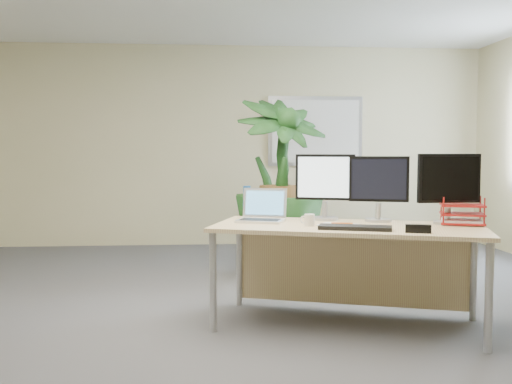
{
  "coord_description": "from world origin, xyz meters",
  "views": [
    {
      "loc": [
        -0.23,
        -3.78,
        1.26
      ],
      "look_at": [
        0.1,
        0.35,
        0.97
      ],
      "focal_mm": 40.0,
      "sensor_mm": 36.0,
      "label": 1
    }
  ],
  "objects": [
    {
      "name": "back_wall",
      "position": [
        0.0,
        4.0,
        1.35
      ],
      "size": [
        7.0,
        0.04,
        2.7
      ],
      "primitive_type": "cube",
      "color": "#C9C18E",
      "rests_on": "floor"
    },
    {
      "name": "floor_plant",
      "position": [
        0.46,
        2.0,
        0.75
      ],
      "size": [
        1.12,
        1.12,
        1.5
      ],
      "primitive_type": "imported",
      "rotation": [
        0.0,
        0.0,
        0.44
      ],
      "color": "#143312",
      "rests_on": "floor"
    },
    {
      "name": "whiteboard",
      "position": [
        1.2,
        3.97,
        1.55
      ],
      "size": [
        1.3,
        0.04,
        0.95
      ],
      "color": "silver",
      "rests_on": "back_wall"
    },
    {
      "name": "monitor_dark",
      "position": [
        1.5,
        0.24,
        1.03
      ],
      "size": [
        0.46,
        0.21,
        0.52
      ],
      "color": "#B3B3B8",
      "rests_on": "desk"
    },
    {
      "name": "yellow_highlighter",
      "position": [
        0.93,
        0.11,
        0.74
      ],
      "size": [
        0.13,
        0.05,
        0.02
      ],
      "primitive_type": "cylinder",
      "rotation": [
        0.0,
        1.57,
        -0.25
      ],
      "color": "yellow",
      "rests_on": "desk"
    },
    {
      "name": "orange_pen",
      "position": [
        0.71,
        0.22,
        0.75
      ],
      "size": [
        0.15,
        0.03,
        0.01
      ],
      "primitive_type": "cylinder",
      "rotation": [
        0.0,
        1.57,
        -0.15
      ],
      "color": "#D35F17",
      "rests_on": "spiral_notebook"
    },
    {
      "name": "desk",
      "position": [
        0.79,
        0.33,
        0.58
      ],
      "size": [
        2.07,
        1.36,
        0.74
      ],
      "color": "tan",
      "rests_on": "floor"
    },
    {
      "name": "letter_tray",
      "position": [
        1.59,
        0.21,
        0.8
      ],
      "size": [
        0.36,
        0.31,
        0.14
      ],
      "color": "#AD1715",
      "rests_on": "desk"
    },
    {
      "name": "water_bottle",
      "position": [
        0.06,
        0.79,
        0.86
      ],
      "size": [
        0.07,
        0.07,
        0.26
      ],
      "color": "#B0C3CE",
      "rests_on": "desk"
    },
    {
      "name": "spiral_notebook",
      "position": [
        0.68,
        0.21,
        0.74
      ],
      "size": [
        0.32,
        0.3,
        0.01
      ],
      "primitive_type": "cube",
      "rotation": [
        0.0,
        0.0,
        -0.58
      ],
      "color": "white",
      "rests_on": "desk"
    },
    {
      "name": "laptop",
      "position": [
        0.16,
        0.55,
        0.8
      ],
      "size": [
        0.42,
        0.39,
        0.25
      ],
      "color": "silver",
      "rests_on": "desk"
    },
    {
      "name": "monitor_right",
      "position": [
        1.04,
        0.44,
        1.02
      ],
      "size": [
        0.44,
        0.2,
        0.5
      ],
      "color": "#B3B3B8",
      "rests_on": "desk"
    },
    {
      "name": "monitor_left",
      "position": [
        0.66,
        0.58,
        1.03
      ],
      "size": [
        0.45,
        0.21,
        0.51
      ],
      "color": "#B3B3B8",
      "rests_on": "desk"
    },
    {
      "name": "coffee_mug",
      "position": [
        0.47,
        0.24,
        0.78
      ],
      "size": [
        0.11,
        0.07,
        0.08
      ],
      "color": "white",
      "rests_on": "desk"
    },
    {
      "name": "keyboard",
      "position": [
        0.75,
        0.01,
        0.75
      ],
      "size": [
        0.52,
        0.31,
        0.03
      ],
      "primitive_type": "cube",
      "rotation": [
        0.0,
        0.0,
        -0.32
      ],
      "color": "black",
      "rests_on": "desk"
    },
    {
      "name": "stapler",
      "position": [
        1.12,
        -0.18,
        0.76
      ],
      "size": [
        0.17,
        0.09,
        0.05
      ],
      "primitive_type": "cube",
      "rotation": [
        0.0,
        0.0,
        -0.32
      ],
      "color": "black",
      "rests_on": "desk"
    },
    {
      "name": "floor",
      "position": [
        0.0,
        0.0,
        0.0
      ],
      "size": [
        8.0,
        8.0,
        0.0
      ],
      "primitive_type": "plane",
      "color": "#434448",
      "rests_on": "ground"
    }
  ]
}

